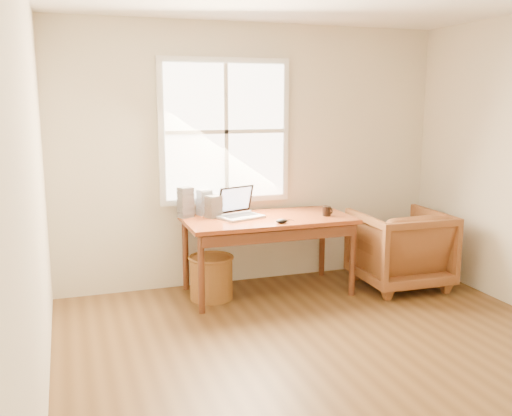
{
  "coord_description": "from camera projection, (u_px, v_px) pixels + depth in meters",
  "views": [
    {
      "loc": [
        -1.81,
        -3.23,
        1.86
      ],
      "look_at": [
        -0.17,
        1.65,
        0.88
      ],
      "focal_mm": 40.0,
      "sensor_mm": 36.0,
      "label": 1
    }
  ],
  "objects": [
    {
      "name": "desk",
      "position": [
        268.0,
        219.0,
        5.46
      ],
      "size": [
        1.6,
        0.8,
        0.04
      ],
      "primitive_type": "cube",
      "color": "brown",
      "rests_on": "room_shell"
    },
    {
      "name": "cd_stack_a",
      "position": [
        204.0,
        202.0,
        5.55
      ],
      "size": [
        0.16,
        0.15,
        0.25
      ],
      "primitive_type": "cube",
      "rotation": [
        0.0,
        0.0,
        0.32
      ],
      "color": "silver",
      "rests_on": "desk"
    },
    {
      "name": "laptop",
      "position": [
        241.0,
        203.0,
        5.4
      ],
      "size": [
        0.5,
        0.51,
        0.29
      ],
      "primitive_type": null,
      "rotation": [
        0.0,
        0.0,
        0.35
      ],
      "color": "#A6A8AD",
      "rests_on": "desk"
    },
    {
      "name": "cd_stack_c",
      "position": [
        186.0,
        202.0,
        5.44
      ],
      "size": [
        0.16,
        0.15,
        0.29
      ],
      "primitive_type": "cube",
      "rotation": [
        0.0,
        0.0,
        0.31
      ],
      "color": "#92919D",
      "rests_on": "desk"
    },
    {
      "name": "cd_stack_b",
      "position": [
        214.0,
        207.0,
        5.43
      ],
      "size": [
        0.17,
        0.16,
        0.21
      ],
      "primitive_type": "cube",
      "rotation": [
        0.0,
        0.0,
        0.36
      ],
      "color": "#2B2A30",
      "rests_on": "desk"
    },
    {
      "name": "wicker_stool",
      "position": [
        211.0,
        278.0,
        5.38
      ],
      "size": [
        0.46,
        0.46,
        0.4
      ],
      "primitive_type": "cylinder",
      "rotation": [
        0.0,
        0.0,
        -0.16
      ],
      "color": "brown",
      "rests_on": "room_shell"
    },
    {
      "name": "armchair",
      "position": [
        400.0,
        248.0,
        5.72
      ],
      "size": [
        0.86,
        0.88,
        0.78
      ],
      "primitive_type": "imported",
      "rotation": [
        0.0,
        0.0,
        3.12
      ],
      "color": "brown",
      "rests_on": "room_shell"
    },
    {
      "name": "room_shell",
      "position": [
        348.0,
        182.0,
        3.82
      ],
      "size": [
        4.04,
        4.54,
        2.64
      ],
      "color": "brown",
      "rests_on": "ground"
    },
    {
      "name": "cd_stack_d",
      "position": [
        223.0,
        205.0,
        5.65
      ],
      "size": [
        0.16,
        0.14,
        0.17
      ],
      "primitive_type": "cube",
      "rotation": [
        0.0,
        0.0,
        -0.26
      ],
      "color": "#ABAFB7",
      "rests_on": "desk"
    },
    {
      "name": "coffee_mug",
      "position": [
        327.0,
        211.0,
        5.52
      ],
      "size": [
        0.1,
        0.1,
        0.09
      ],
      "primitive_type": "cylinder",
      "rotation": [
        0.0,
        0.0,
        0.27
      ],
      "color": "black",
      "rests_on": "desk"
    },
    {
      "name": "mouse",
      "position": [
        282.0,
        221.0,
        5.19
      ],
      "size": [
        0.12,
        0.07,
        0.04
      ],
      "primitive_type": "ellipsoid",
      "rotation": [
        0.0,
        0.0,
        0.03
      ],
      "color": "black",
      "rests_on": "desk"
    }
  ]
}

